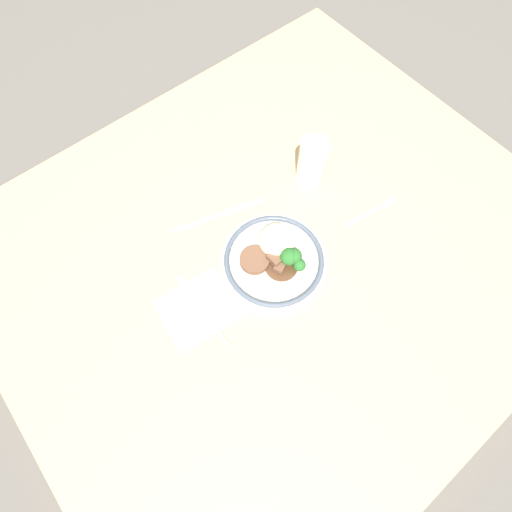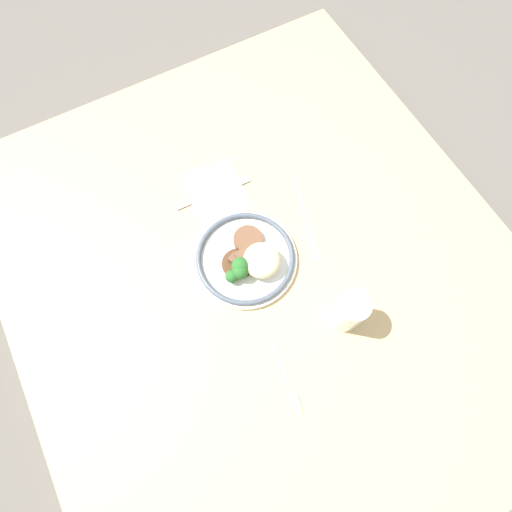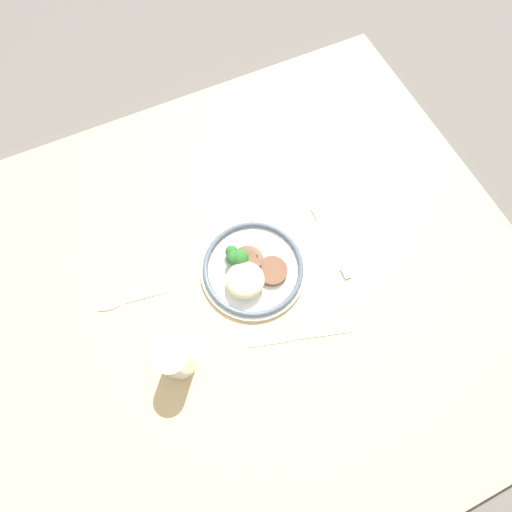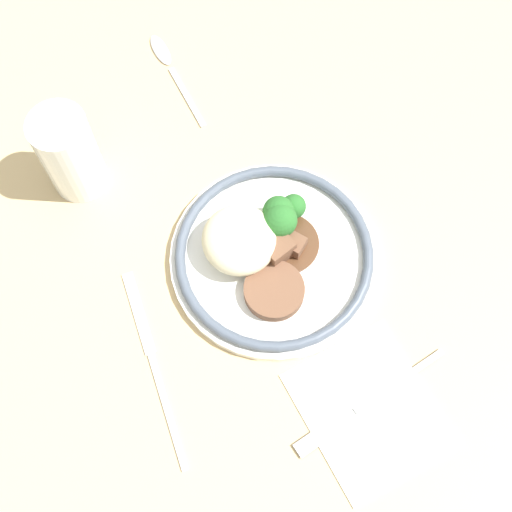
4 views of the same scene
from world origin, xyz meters
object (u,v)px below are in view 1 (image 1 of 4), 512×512
object	(u,v)px
plate	(275,256)
spoon	(382,205)
fork	(198,302)
knife	(222,214)
juice_glass	(311,163)

from	to	relation	value
plate	spoon	size ratio (longest dim) A/B	1.53
fork	spoon	distance (m)	0.49
plate	spoon	bearing A→B (deg)	-10.61
plate	spoon	distance (m)	0.30
fork	spoon	size ratio (longest dim) A/B	1.25
plate	spoon	xyz separation A→B (m)	(0.29, -0.05, -0.02)
plate	fork	bearing A→B (deg)	172.03
fork	knife	distance (m)	0.22
plate	knife	world-z (taller)	plate
plate	knife	xyz separation A→B (m)	(-0.02, 0.17, -0.02)
knife	spoon	xyz separation A→B (m)	(0.31, -0.22, 0.00)
fork	spoon	xyz separation A→B (m)	(0.48, -0.08, -0.00)
juice_glass	spoon	bearing A→B (deg)	-65.33
fork	knife	bearing A→B (deg)	-47.77
juice_glass	fork	size ratio (longest dim) A/B	0.63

